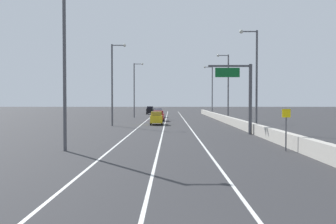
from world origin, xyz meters
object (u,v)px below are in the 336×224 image
Objects in this scene: lamp_post_right_second at (255,74)px; car_red_2 at (159,116)px; lamp_post_left_far at (135,87)px; car_silver_3 at (158,113)px; overhead_sign_gantry at (243,90)px; lamp_post_left_near at (68,58)px; lamp_post_right_fourth at (211,88)px; speed_advisory_sign at (286,126)px; lamp_post_right_third at (227,83)px; car_yellow_1 at (156,118)px; car_black_0 at (150,110)px; lamp_post_left_mid at (114,80)px.

lamp_post_right_second reaches higher than car_red_2.
lamp_post_left_far reaches higher than car_silver_3.
overhead_sign_gantry is 1.67× the size of car_silver_3.
lamp_post_left_near is at bearing -138.42° from overhead_sign_gantry.
lamp_post_right_fourth is 1.00× the size of lamp_post_left_far.
car_red_2 is at bearing 104.47° from speed_advisory_sign.
lamp_post_right_third is 21.48m from car_silver_3.
lamp_post_left_far reaches higher than car_yellow_1.
lamp_post_right_second is 41.21m from lamp_post_left_far.
car_black_0 is at bearing 139.75° from lamp_post_right_fourth.
lamp_post_left_mid reaches higher than car_silver_3.
lamp_post_right_second reaches higher than car_black_0.
lamp_post_left_near is 2.61× the size of car_silver_3.
car_black_0 is at bearing 95.62° from car_red_2.
lamp_post_left_far is at bearing 88.82° from lamp_post_left_mid.
lamp_post_right_third reaches higher than car_silver_3.
overhead_sign_gantry is 0.64× the size of lamp_post_left_far.
car_red_2 is (5.45, -13.78, -5.69)m from lamp_post_left_far.
lamp_post_right_second and lamp_post_left_far have the same top height.
lamp_post_left_near reaches higher than car_red_2.
lamp_post_right_fourth is 24.93m from car_red_2.
speed_advisory_sign is 0.26× the size of lamp_post_right_fourth.
lamp_post_right_fourth is (-0.28, 22.45, 0.00)m from lamp_post_right_third.
lamp_post_right_fourth reaches higher than car_yellow_1.
car_yellow_1 is at bearing 121.27° from overhead_sign_gantry.
lamp_post_left_far is (-17.44, 14.98, 0.00)m from lamp_post_right_third.
car_yellow_1 is (5.19, 29.70, -5.65)m from lamp_post_left_near.
lamp_post_left_near reaches higher than car_silver_3.
lamp_post_right_third is (1.64, 38.87, 4.87)m from speed_advisory_sign.
speed_advisory_sign is 0.67× the size of car_silver_3.
lamp_post_left_near is 30.68m from car_yellow_1.
speed_advisory_sign is at bearing -94.98° from lamp_post_right_second.
car_silver_3 reaches higher than car_red_2.
car_black_0 is at bearing 100.47° from speed_advisory_sign.
car_black_0 is at bearing 88.57° from lamp_post_left_near.
car_black_0 is (2.11, 20.22, -5.58)m from lamp_post_left_far.
lamp_post_left_far is 2.59× the size of car_yellow_1.
overhead_sign_gantry is 0.64× the size of lamp_post_left_mid.
overhead_sign_gantry is 48.04m from lamp_post_right_fourth.
lamp_post_left_mid is (-15.91, 13.55, 1.91)m from overhead_sign_gantry.
lamp_post_right_fourth reaches higher than car_black_0.
speed_advisory_sign is 0.26× the size of lamp_post_left_mid.
car_silver_3 is at bearing -81.50° from car_black_0.
lamp_post_left_mid is at bearing 91.72° from lamp_post_left_near.
overhead_sign_gantry reaches higher than car_red_2.
lamp_post_right_second is 27.03m from car_red_2.
overhead_sign_gantry reaches higher than car_yellow_1.
lamp_post_left_mid reaches higher than speed_advisory_sign.
lamp_post_right_third is (0.21, 22.45, 0.00)m from lamp_post_right_second.
lamp_post_right_fourth reaches higher than speed_advisory_sign.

